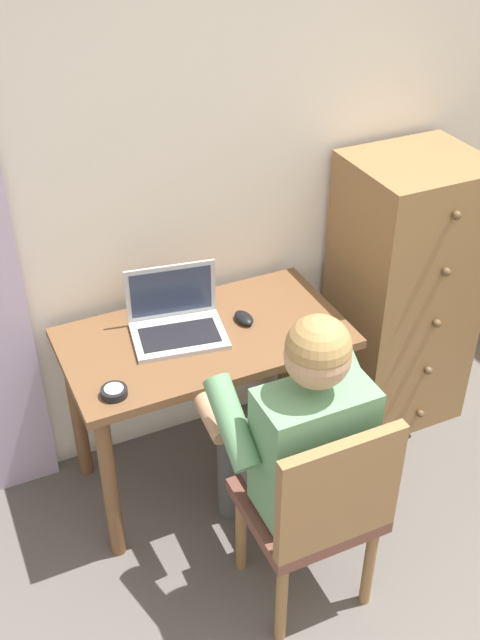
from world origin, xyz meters
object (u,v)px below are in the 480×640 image
object	(u,v)px
desk_clock	(114,392)
desk	(205,361)
person_seated	(294,431)
chair	(318,507)
computer_mouse	(244,318)
dresser	(402,294)
laptop	(176,320)

from	to	relation	value
desk_clock	desk	bearing A→B (deg)	25.31
desk	person_seated	distance (m)	0.55
chair	person_seated	world-z (taller)	person_seated
computer_mouse	desk_clock	bearing A→B (deg)	-165.42
dresser	person_seated	xyz separation A→B (m)	(-0.85, -0.60, 0.05)
chair	dresser	bearing A→B (deg)	42.66
laptop	desk_clock	xyz separation A→B (m)	(-0.32, -0.25, -0.04)
dresser	computer_mouse	bearing A→B (deg)	-176.24
desk	computer_mouse	world-z (taller)	computer_mouse
desk_clock	person_seated	bearing A→B (deg)	-34.55
person_seated	desk_clock	size ratio (longest dim) A/B	13.15
person_seated	desk	bearing A→B (deg)	99.95
computer_mouse	person_seated	bearing A→B (deg)	-102.97
desk	desk_clock	distance (m)	0.47
laptop	person_seated	bearing A→B (deg)	-73.32
computer_mouse	dresser	bearing A→B (deg)	-1.44
laptop	desk_clock	distance (m)	0.41
person_seated	laptop	bearing A→B (deg)	106.68
desk	dresser	xyz separation A→B (m)	(0.95, 0.07, 0.01)
chair	person_seated	bearing A→B (deg)	89.86
desk	dresser	world-z (taller)	dresser
chair	laptop	size ratio (longest dim) A/B	2.30
desk	chair	bearing A→B (deg)	-82.57
chair	person_seated	size ratio (longest dim) A/B	0.73
computer_mouse	desk	bearing A→B (deg)	179.86
desk	dresser	size ratio (longest dim) A/B	0.86
dresser	person_seated	bearing A→B (deg)	-144.69
chair	desk_clock	bearing A→B (deg)	133.52
desk	person_seated	xyz separation A→B (m)	(0.09, -0.54, 0.06)
dresser	desk_clock	distance (m)	1.38
chair	person_seated	distance (m)	0.26
desk	person_seated	world-z (taller)	person_seated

